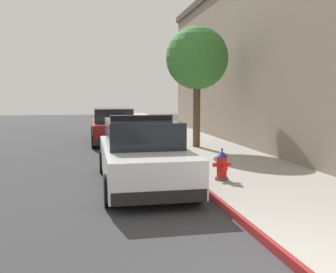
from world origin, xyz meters
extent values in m
cube|color=#353538|center=(-4.28, 10.00, -0.10)|extent=(32.76, 60.00, 0.20)
cube|color=#9E9991|center=(1.72, 10.00, 0.07)|extent=(3.44, 60.00, 0.14)
cube|color=maroon|center=(-0.04, 10.00, 0.07)|extent=(0.08, 60.00, 0.14)
cube|color=black|center=(3.47, 9.19, 3.83)|extent=(0.06, 1.30, 1.10)
cube|color=black|center=(3.47, 16.63, 3.83)|extent=(0.06, 1.30, 1.10)
cube|color=white|center=(-1.29, 5.51, 0.58)|extent=(1.84, 4.80, 0.76)
cube|color=black|center=(-1.29, 5.66, 1.26)|extent=(1.64, 2.50, 0.60)
cube|color=black|center=(-1.29, 3.17, 0.32)|extent=(1.76, 0.16, 0.24)
cube|color=black|center=(-1.29, 7.85, 0.32)|extent=(1.76, 0.16, 0.24)
cylinder|color=black|center=(-2.15, 7.21, 0.32)|extent=(0.22, 0.64, 0.64)
cylinder|color=black|center=(-0.43, 7.21, 0.32)|extent=(0.22, 0.64, 0.64)
cylinder|color=black|center=(-2.15, 3.81, 0.32)|extent=(0.22, 0.64, 0.64)
cylinder|color=black|center=(-0.43, 3.81, 0.32)|extent=(0.22, 0.64, 0.64)
cube|color=black|center=(-1.29, 5.61, 1.62)|extent=(1.48, 0.20, 0.12)
cube|color=red|center=(-1.64, 5.61, 1.62)|extent=(0.44, 0.18, 0.11)
cube|color=#1E33E0|center=(-0.94, 5.61, 1.62)|extent=(0.44, 0.18, 0.11)
cube|color=maroon|center=(-1.48, 14.02, 0.58)|extent=(1.84, 4.80, 0.76)
cube|color=black|center=(-1.48, 14.17, 1.26)|extent=(1.64, 2.50, 0.60)
cube|color=black|center=(-1.48, 11.68, 0.32)|extent=(1.76, 0.16, 0.24)
cube|color=black|center=(-1.48, 16.36, 0.32)|extent=(1.76, 0.16, 0.24)
cylinder|color=black|center=(-2.34, 15.72, 0.32)|extent=(0.22, 0.64, 0.64)
cylinder|color=black|center=(-0.62, 15.72, 0.32)|extent=(0.22, 0.64, 0.64)
cylinder|color=black|center=(-2.34, 12.32, 0.32)|extent=(0.22, 0.64, 0.64)
cylinder|color=black|center=(-0.62, 12.32, 0.32)|extent=(0.22, 0.64, 0.64)
cylinder|color=#4C4C51|center=(0.57, 5.10, 0.17)|extent=(0.32, 0.32, 0.06)
cylinder|color=red|center=(0.57, 5.10, 0.45)|extent=(0.24, 0.24, 0.50)
cone|color=navy|center=(0.57, 5.10, 0.77)|extent=(0.28, 0.28, 0.14)
cylinder|color=#4C4C51|center=(0.57, 5.10, 0.87)|extent=(0.05, 0.05, 0.06)
cylinder|color=red|center=(0.40, 5.10, 0.51)|extent=(0.10, 0.10, 0.10)
cylinder|color=red|center=(0.74, 5.10, 0.51)|extent=(0.10, 0.10, 0.10)
cylinder|color=red|center=(0.57, 4.92, 0.46)|extent=(0.13, 0.12, 0.13)
cylinder|color=brown|center=(1.59, 11.03, 1.43)|extent=(0.28, 0.28, 2.59)
sphere|color=#387A33|center=(1.59, 11.03, 3.57)|extent=(2.40, 2.40, 2.40)
camera|label=1|loc=(-2.50, -3.68, 2.17)|focal=41.81mm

